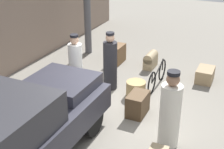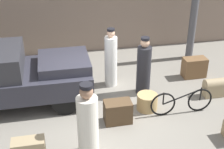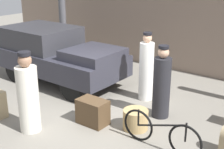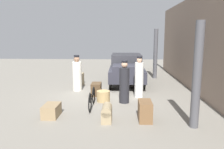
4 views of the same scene
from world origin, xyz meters
The scene contains 15 objects.
ground_plane centered at (0.00, 0.00, 0.00)m, with size 30.00×30.00×0.00m, color gray.
station_building_facade centered at (0.00, 4.08, 2.25)m, with size 16.00×0.15×4.50m.
canopy_pillar_left centered at (-3.96, 2.71, 1.52)m, with size 0.25×0.25×3.04m.
canopy_pillar_right centered at (3.50, 2.71, 1.52)m, with size 0.25×0.25×3.04m.
truck centered at (-2.37, 0.90, 0.88)m, with size 3.79×1.81×1.58m.
bicycle centered at (1.86, -0.47, 0.34)m, with size 1.65×0.04×0.70m.
wicker_basket centered at (1.07, -0.12, 0.21)m, with size 0.54×0.54×0.43m.
conductor_in_dark_uniform centered at (-0.65, -1.51, 0.77)m, with size 0.44×0.44×1.71m.
porter_with_bicycle centered at (0.40, 1.36, 0.81)m, with size 0.36×0.36×1.76m.
porter_carrying_trunk centered at (1.20, 0.72, 0.76)m, with size 0.39×0.39×1.68m.
trunk_large_brown centered at (3.05, 1.34, 0.31)m, with size 0.71×0.40×0.62m.
trunk_wicker_pale centered at (3.14, 0.16, 0.27)m, with size 0.66×0.31×0.53m.
suitcase_tan_flat centered at (2.84, -1.68, 0.20)m, with size 0.74×0.48×0.41m.
suitcase_black_upright centered at (0.20, -0.50, 0.28)m, with size 0.67×0.42×0.56m.
trunk_umber_medium centered at (-1.87, -1.60, 0.32)m, with size 0.65×0.33×0.63m.
Camera 4 is at (9.58, 0.58, 2.62)m, focal length 35.00 mm.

